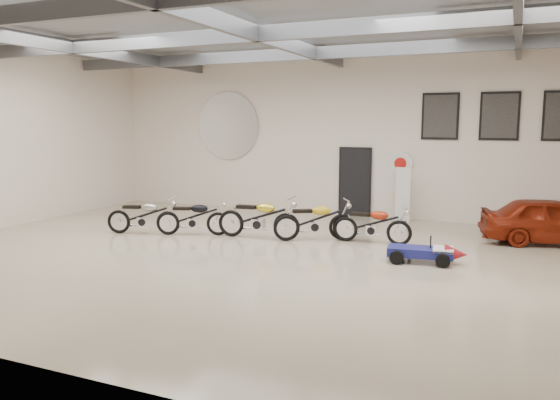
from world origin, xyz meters
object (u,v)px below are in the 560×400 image
at_px(motorcycle_black, 193,217).
at_px(motorcycle_yellow, 314,220).
at_px(motorcycle_red, 372,223).
at_px(motorcycle_gold, 258,217).
at_px(go_kart, 427,249).
at_px(banner_stand, 403,193).
at_px(motorcycle_silver, 143,215).
at_px(vintage_car, 553,221).

relative_size(motorcycle_black, motorcycle_yellow, 0.94).
relative_size(motorcycle_yellow, motorcycle_red, 1.06).
relative_size(motorcycle_gold, motorcycle_red, 1.13).
height_order(motorcycle_black, go_kart, motorcycle_black).
height_order(motorcycle_gold, motorcycle_red, motorcycle_gold).
bearing_deg(motorcycle_black, motorcycle_yellow, -8.59).
bearing_deg(motorcycle_yellow, motorcycle_gold, 164.90).
relative_size(banner_stand, motorcycle_red, 0.90).
xyz_separation_m(motorcycle_yellow, go_kart, (2.94, -1.15, -0.22)).
bearing_deg(motorcycle_black, banner_stand, 20.71).
height_order(motorcycle_black, motorcycle_gold, motorcycle_gold).
bearing_deg(banner_stand, go_kart, -59.74).
bearing_deg(motorcycle_silver, motorcycle_yellow, -2.12).
xyz_separation_m(motorcycle_black, go_kart, (6.05, -0.48, -0.19)).
distance_m(go_kart, vintage_car, 3.98).
height_order(banner_stand, motorcycle_silver, banner_stand).
bearing_deg(motorcycle_black, go_kart, -25.21).
height_order(banner_stand, motorcycle_red, banner_stand).
xyz_separation_m(banner_stand, motorcycle_gold, (-2.90, -3.80, -0.30)).
xyz_separation_m(banner_stand, go_kart, (1.40, -4.58, -0.55)).
relative_size(motorcycle_black, motorcycle_red, 1.00).
bearing_deg(motorcycle_gold, motorcycle_silver, -172.27).
xyz_separation_m(banner_stand, motorcycle_yellow, (-1.54, -3.43, -0.33)).
bearing_deg(motorcycle_silver, motorcycle_black, 1.96).
bearing_deg(banner_stand, vintage_car, -7.73).
bearing_deg(motorcycle_red, banner_stand, 86.21).
bearing_deg(motorcycle_gold, motorcycle_red, 6.62).
bearing_deg(banner_stand, motorcycle_yellow, -100.84).
height_order(motorcycle_silver, motorcycle_yellow, motorcycle_yellow).
bearing_deg(motorcycle_gold, motorcycle_yellow, 9.46).
xyz_separation_m(motorcycle_silver, motorcycle_red, (5.81, 1.32, -0.01)).
relative_size(motorcycle_yellow, vintage_car, 0.60).
bearing_deg(banner_stand, motorcycle_black, -125.33).
distance_m(motorcycle_gold, motorcycle_red, 2.85).
height_order(go_kart, vintage_car, vintage_car).
distance_m(motorcycle_gold, go_kart, 4.38).
height_order(motorcycle_yellow, go_kart, motorcycle_yellow).
bearing_deg(banner_stand, motorcycle_silver, -129.45).
xyz_separation_m(motorcycle_gold, motorcycle_red, (2.78, 0.60, -0.07)).
relative_size(motorcycle_gold, vintage_car, 0.64).
relative_size(banner_stand, motorcycle_black, 0.90).
bearing_deg(go_kart, motorcycle_red, 130.96).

